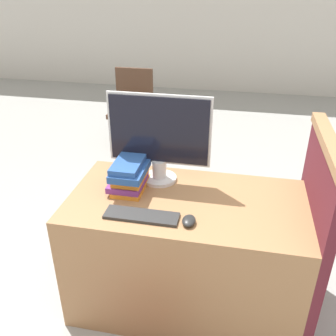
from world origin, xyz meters
TOP-DOWN VIEW (x-y plane):
  - wall_back at (0.00, 5.14)m, footprint 12.00×0.06m
  - desk at (0.00, 0.35)m, footprint 1.32×0.71m
  - carrel_divider at (0.68, 0.39)m, footprint 0.07×0.79m
  - monitor at (-0.20, 0.55)m, footprint 0.60×0.21m
  - keyboard at (-0.20, 0.15)m, footprint 0.38×0.11m
  - mouse at (0.04, 0.14)m, footprint 0.07×0.10m
  - book_stack at (-0.34, 0.41)m, footprint 0.20×0.29m
  - far_chair at (-1.00, 2.64)m, footprint 0.44×0.44m

SIDE VIEW (x-z plane):
  - desk at x=0.00m, z-range 0.00..0.75m
  - far_chair at x=-1.00m, z-range 0.05..0.93m
  - carrel_divider at x=0.68m, z-range 0.01..1.16m
  - keyboard at x=-0.20m, z-range 0.75..0.76m
  - mouse at x=0.04m, z-range 0.75..0.78m
  - book_stack at x=-0.34m, z-range 0.74..0.92m
  - monitor at x=-0.20m, z-range 0.76..1.29m
  - wall_back at x=0.00m, z-range 0.00..2.80m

